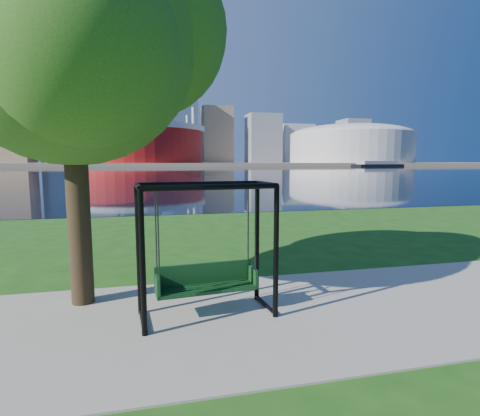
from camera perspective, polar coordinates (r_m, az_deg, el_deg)
name	(u,v)px	position (r m, az deg, el deg)	size (l,w,h in m)	color
ground	(236,307)	(6.89, -0.59, -14.79)	(900.00, 900.00, 0.00)	#1E5114
path	(243,317)	(6.44, 0.43, -16.28)	(120.00, 4.00, 0.03)	#9E937F
river	(157,171)	(108.28, -12.52, 5.52)	(900.00, 180.00, 0.02)	black
far_bank	(154,164)	(312.25, -13.04, 6.57)	(900.00, 228.00, 2.00)	#937F60
stadium	(137,143)	(241.68, -15.45, 9.55)	(83.00, 83.00, 32.00)	maroon
arena	(351,143)	(277.45, 16.49, 9.50)	(84.00, 84.00, 26.56)	beige
skyline	(147,121)	(327.35, -13.98, 12.67)	(392.00, 66.00, 96.50)	gray
swing	(206,253)	(6.20, -5.17, -6.83)	(2.26, 1.14, 2.23)	black
park_tree	(66,30)	(7.52, -24.93, 23.43)	(5.52, 4.99, 6.86)	black
barge	(378,164)	(225.29, 20.27, 6.31)	(32.02, 13.61, 3.10)	black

